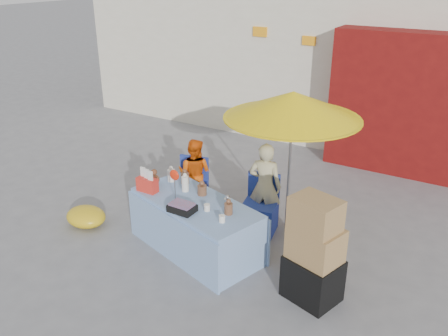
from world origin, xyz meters
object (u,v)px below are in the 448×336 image
Objects in this scene: market_table at (196,225)px; chair_right at (260,215)px; umbrella at (293,106)px; box_stack at (314,254)px; chair_left at (190,195)px; vendor_orange at (195,174)px; vendor_beige at (265,186)px.

market_table is 1.05m from chair_right.
umbrella is 1.59× the size of box_stack.
market_table is 2.09m from umbrella.
chair_left is at bearing -169.62° from umbrella.
box_stack is (2.49, -1.07, 0.35)m from chair_left.
market_table reaches higher than vendor_orange.
vendor_orange is 0.87× the size of vendor_beige.
chair_left is 1.33m from vendor_beige.
chair_right is at bearing -12.33° from chair_left.
vendor_orange reaches higher than chair_left.
chair_left is at bearing 167.67° from chair_right.
chair_right is (1.25, 0.00, 0.00)m from chair_left.
box_stack is (2.49, -1.20, 0.03)m from vendor_orange.
market_table is 1.20m from vendor_beige.
vendor_beige is at bearing 76.24° from chair_right.
vendor_beige is (0.00, 0.13, 0.41)m from chair_right.
vendor_orange is 2.76m from box_stack.
vendor_orange is at bearing 154.17° from box_stack.
market_table is at bearing 112.64° from vendor_orange.
umbrella is 2.09m from box_stack.
vendor_beige reaches higher than chair_right.
vendor_beige is at bearing 135.79° from box_stack.
box_stack is (1.24, -1.20, -0.06)m from vendor_beige.
vendor_beige is 1.01× the size of box_stack.
chair_right is 1.30m from vendor_orange.
vendor_beige is at bearing -6.20° from chair_left.
vendor_orange is at bearing 141.58° from market_table.
vendor_beige is (0.52, 1.04, 0.29)m from market_table.
market_table is 1.60× the size of box_stack.
box_stack is (0.94, -1.35, -1.28)m from umbrella.
umbrella reaches higher than chair_left.
vendor_beige reaches higher than box_stack.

